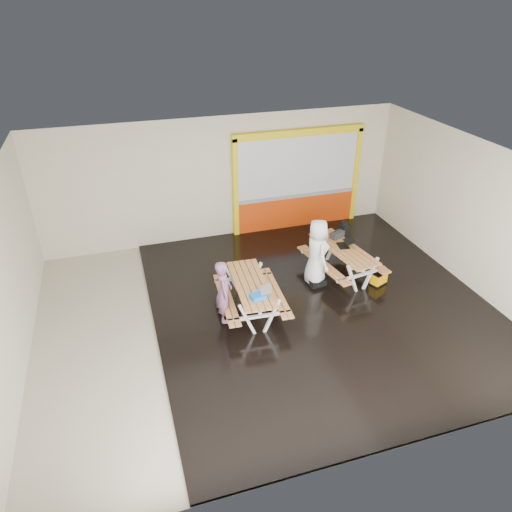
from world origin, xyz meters
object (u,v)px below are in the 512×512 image
object	(u,v)px
blue_pouch	(258,296)
toolbox	(337,235)
person_left	(224,291)
person_right	(317,253)
laptop_left	(261,292)
picnic_table_left	(251,290)
fluke_bag	(379,278)
laptop_right	(345,244)
backpack	(344,231)
picnic_table_right	(343,255)
dark_case	(317,282)

from	to	relation	value
blue_pouch	toolbox	bearing A→B (deg)	35.46
person_left	person_right	size ratio (longest dim) A/B	0.84
person_left	laptop_left	world-z (taller)	person_left
person_left	laptop_left	distance (m)	0.79
picnic_table_left	toolbox	distance (m)	3.04
laptop_left	blue_pouch	bearing A→B (deg)	-134.00
toolbox	fluke_bag	distance (m)	1.52
laptop_right	backpack	bearing A→B (deg)	65.09
picnic_table_right	toolbox	bearing A→B (deg)	81.58
laptop_right	dark_case	world-z (taller)	laptop_right
laptop_right	person_left	bearing A→B (deg)	-162.24
laptop_right	blue_pouch	xyz separation A→B (m)	(-2.73, -1.48, -0.03)
person_right	backpack	size ratio (longest dim) A/B	3.26
person_right	laptop_right	world-z (taller)	person_right
dark_case	toolbox	bearing A→B (deg)	42.97
blue_pouch	dark_case	bearing A→B (deg)	31.49
person_left	backpack	distance (m)	4.25
laptop_right	fluke_bag	world-z (taller)	laptop_right
picnic_table_right	blue_pouch	xyz separation A→B (m)	(-2.65, -1.40, 0.22)
picnic_table_right	person_right	world-z (taller)	person_right
person_right	laptop_left	world-z (taller)	person_right
backpack	picnic_table_left	bearing A→B (deg)	-150.32
blue_pouch	backpack	distance (m)	3.93
picnic_table_right	laptop_left	size ratio (longest dim) A/B	4.73
picnic_table_left	dark_case	world-z (taller)	picnic_table_left
picnic_table_right	person_left	size ratio (longest dim) A/B	1.57
person_right	toolbox	distance (m)	1.05
person_right	toolbox	size ratio (longest dim) A/B	4.18
laptop_right	toolbox	world-z (taller)	toolbox
blue_pouch	dark_case	size ratio (longest dim) A/B	0.80
laptop_left	person_right	bearing A→B (deg)	33.94
picnic_table_left	laptop_right	xyz separation A→B (m)	(2.71, 0.90, 0.26)
person_right	laptop_right	xyz separation A→B (m)	(0.84, 0.17, 0.01)
toolbox	fluke_bag	xyz separation A→B (m)	(0.60, -1.21, -0.69)
laptop_left	laptop_right	size ratio (longest dim) A/B	1.07
blue_pouch	fluke_bag	bearing A→B (deg)	12.34
dark_case	fluke_bag	world-z (taller)	fluke_bag
person_right	backpack	bearing A→B (deg)	-49.77
person_right	dark_case	xyz separation A→B (m)	(-0.02, -0.16, -0.74)
person_left	blue_pouch	world-z (taller)	person_left
backpack	dark_case	bearing A→B (deg)	-136.20
laptop_left	blue_pouch	xyz separation A→B (m)	(-0.10, -0.10, -0.01)
picnic_table_right	backpack	distance (m)	1.08
picnic_table_right	backpack	bearing A→B (deg)	62.74
picnic_table_right	person_left	world-z (taller)	person_left
person_right	person_left	bearing A→B (deg)	109.80
picnic_table_right	fluke_bag	size ratio (longest dim) A/B	4.84
person_right	toolbox	bearing A→B (deg)	-52.75
backpack	toolbox	bearing A→B (deg)	-134.57
laptop_left	picnic_table_left	bearing A→B (deg)	98.88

